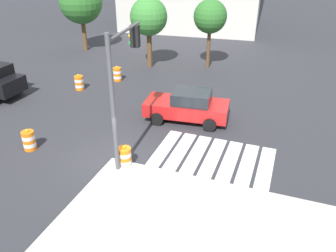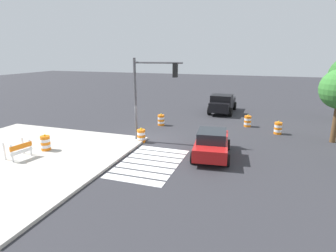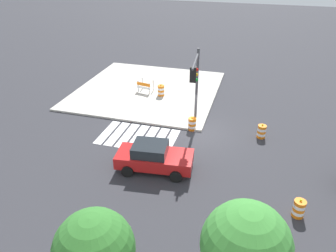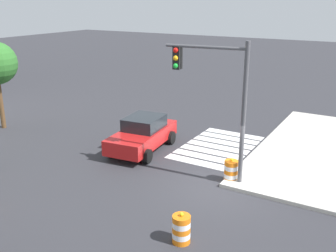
{
  "view_description": "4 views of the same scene",
  "coord_description": "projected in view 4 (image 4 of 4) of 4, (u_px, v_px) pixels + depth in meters",
  "views": [
    {
      "loc": [
        6.56,
        -10.78,
        8.31
      ],
      "look_at": [
        1.63,
        2.52,
        0.74
      ],
      "focal_mm": 36.89,
      "sensor_mm": 36.0,
      "label": 1
    },
    {
      "loc": [
        17.18,
        7.29,
        5.98
      ],
      "look_at": [
        0.39,
        1.64,
        1.22
      ],
      "focal_mm": 29.31,
      "sensor_mm": 36.0,
      "label": 2
    },
    {
      "loc": [
        -3.09,
        19.14,
        11.21
      ],
      "look_at": [
        1.99,
        1.45,
        0.96
      ],
      "focal_mm": 34.54,
      "sensor_mm": 36.0,
      "label": 3
    },
    {
      "loc": [
        -12.96,
        -5.24,
        7.07
      ],
      "look_at": [
        1.15,
        3.01,
        1.72
      ],
      "focal_mm": 41.7,
      "sensor_mm": 36.0,
      "label": 4
    }
  ],
  "objects": [
    {
      "name": "traffic_light_pole",
      "position": [
        215.0,
        86.0,
        14.78
      ],
      "size": [
        0.65,
        3.28,
        5.5
      ],
      "color": "#4C4C51",
      "rests_on": "sidewalk_corner"
    },
    {
      "name": "sports_car",
      "position": [
        143.0,
        134.0,
        18.95
      ],
      "size": [
        4.48,
        2.5,
        1.63
      ],
      "color": "red",
      "rests_on": "ground"
    },
    {
      "name": "crosswalk_stripes",
      "position": [
        218.0,
        147.0,
        19.49
      ],
      "size": [
        5.1,
        3.2,
        0.02
      ],
      "color": "silver",
      "rests_on": "ground"
    },
    {
      "name": "ground_plane",
      "position": [
        219.0,
        187.0,
        15.35
      ],
      "size": [
        120.0,
        120.0,
        0.0
      ],
      "primitive_type": "plane",
      "color": "#2D2D33"
    },
    {
      "name": "traffic_barrel_crosswalk_end",
      "position": [
        181.0,
        229.0,
        11.76
      ],
      "size": [
        0.56,
        0.56,
        1.02
      ],
      "color": "orange",
      "rests_on": "ground"
    },
    {
      "name": "traffic_barrel_median_far",
      "position": [
        231.0,
        171.0,
        15.71
      ],
      "size": [
        0.56,
        0.56,
        1.02
      ],
      "color": "orange",
      "rests_on": "ground"
    }
  ]
}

